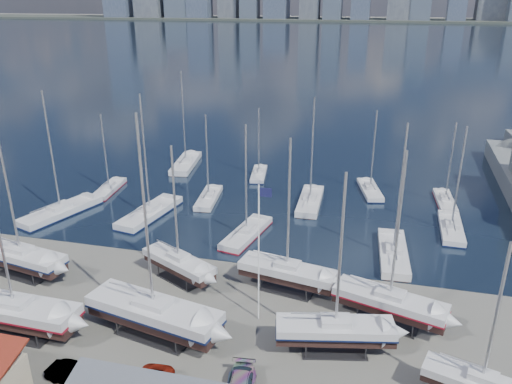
# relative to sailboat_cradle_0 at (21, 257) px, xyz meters

# --- Properties ---
(ground) EXTENTS (1400.00, 1400.00, 0.00)m
(ground) POSITION_rel_sailboat_cradle_0_xyz_m (22.31, -2.36, -2.09)
(ground) COLOR #605E59
(ground) RESTS_ON ground
(water) EXTENTS (1400.00, 600.00, 0.40)m
(water) POSITION_rel_sailboat_cradle_0_xyz_m (22.31, 307.64, -2.24)
(water) COLOR #192B3A
(water) RESTS_ON ground
(far_shore) EXTENTS (1400.00, 80.00, 2.20)m
(far_shore) POSITION_rel_sailboat_cradle_0_xyz_m (22.31, 567.64, -0.99)
(far_shore) COLOR #2D332D
(far_shore) RESTS_ON ground
(sailboat_cradle_0) EXTENTS (10.53, 4.62, 16.43)m
(sailboat_cradle_0) POSITION_rel_sailboat_cradle_0_xyz_m (0.00, 0.00, 0.00)
(sailboat_cradle_0) COLOR #2D2D33
(sailboat_cradle_0) RESTS_ON ground
(sailboat_cradle_1) EXTENTS (11.47, 3.47, 18.23)m
(sailboat_cradle_1) POSITION_rel_sailboat_cradle_0_xyz_m (5.89, -8.45, 0.09)
(sailboat_cradle_1) COLOR #2D2D33
(sailboat_cradle_1) RESTS_ON ground
(sailboat_cradle_2) EXTENTS (8.81, 6.12, 14.28)m
(sailboat_cradle_2) POSITION_rel_sailboat_cradle_0_xyz_m (16.11, 2.91, -0.10)
(sailboat_cradle_2) COLOR #2D2D33
(sailboat_cradle_2) RESTS_ON ground
(sailboat_cradle_3) EXTENTS (12.56, 5.81, 19.32)m
(sailboat_cradle_3) POSITION_rel_sailboat_cradle_0_xyz_m (17.45, -5.90, 0.15)
(sailboat_cradle_3) COLOR #2D2D33
(sailboat_cradle_3) RESTS_ON ground
(sailboat_cradle_4) EXTENTS (9.83, 4.40, 15.55)m
(sailboat_cradle_4) POSITION_rel_sailboat_cradle_0_xyz_m (27.11, 3.63, -0.04)
(sailboat_cradle_4) COLOR #2D2D33
(sailboat_cradle_4) RESTS_ON ground
(sailboat_cradle_5) EXTENTS (9.94, 4.59, 15.54)m
(sailboat_cradle_5) POSITION_rel_sailboat_cradle_0_xyz_m (32.51, -4.36, -0.05)
(sailboat_cradle_5) COLOR #2D2D33
(sailboat_cradle_5) RESTS_ON ground
(sailboat_cradle_6) EXTENTS (10.26, 5.56, 15.97)m
(sailboat_cradle_6) POSITION_rel_sailboat_cradle_0_xyz_m (36.77, 0.66, -0.02)
(sailboat_cradle_6) COLOR #2D2D33
(sailboat_cradle_6) RESTS_ON ground
(sailboat_moored_0) EXTENTS (6.77, 11.98, 17.27)m
(sailboat_moored_0) POSITION_rel_sailboat_cradle_0_xyz_m (-5.26, 14.35, -1.78)
(sailboat_moored_0) COLOR black
(sailboat_moored_0) RESTS_ON water
(sailboat_moored_1) EXTENTS (3.04, 8.33, 12.19)m
(sailboat_moored_1) POSITION_rel_sailboat_cradle_0_xyz_m (-3.42, 23.73, -1.78)
(sailboat_moored_1) COLOR black
(sailboat_moored_1) RESTS_ON water
(sailboat_moored_2) EXTENTS (4.55, 11.39, 16.73)m
(sailboat_moored_2) POSITION_rel_sailboat_cradle_0_xyz_m (3.45, 37.35, -1.77)
(sailboat_moored_2) COLOR black
(sailboat_moored_2) RESTS_ON water
(sailboat_moored_3) EXTENTS (5.11, 11.70, 16.93)m
(sailboat_moored_3) POSITION_rel_sailboat_cradle_0_xyz_m (6.38, 16.76, -1.78)
(sailboat_moored_3) COLOR black
(sailboat_moored_3) RESTS_ON water
(sailboat_moored_4) EXTENTS (3.35, 8.81, 12.98)m
(sailboat_moored_4) POSITION_rel_sailboat_cradle_0_xyz_m (12.16, 23.73, -1.77)
(sailboat_moored_4) COLOR black
(sailboat_moored_4) RESTS_ON water
(sailboat_moored_5) EXTENTS (3.25, 7.98, 11.59)m
(sailboat_moored_5) POSITION_rel_sailboat_cradle_0_xyz_m (16.69, 35.36, -1.78)
(sailboat_moored_5) COLOR black
(sailboat_moored_5) RESTS_ON water
(sailboat_moored_6) EXTENTS (4.53, 10.03, 14.49)m
(sailboat_moored_6) POSITION_rel_sailboat_cradle_0_xyz_m (20.26, 14.05, -1.79)
(sailboat_moored_6) COLOR black
(sailboat_moored_6) RESTS_ON water
(sailboat_moored_7) EXTENTS (3.16, 10.43, 15.64)m
(sailboat_moored_7) POSITION_rel_sailboat_cradle_0_xyz_m (26.31, 25.80, -1.77)
(sailboat_moored_7) COLOR black
(sailboat_moored_7) RESTS_ON water
(sailboat_moored_8) EXTENTS (4.31, 8.92, 12.86)m
(sailboat_moored_8) POSITION_rel_sailboat_cradle_0_xyz_m (34.28, 32.35, -1.78)
(sailboat_moored_8) COLOR black
(sailboat_moored_8) RESTS_ON water
(sailboat_moored_9) EXTENTS (3.48, 10.72, 15.98)m
(sailboat_moored_9) POSITION_rel_sailboat_cradle_0_xyz_m (37.38, 13.01, -1.77)
(sailboat_moored_9) COLOR black
(sailboat_moored_9) RESTS_ON water
(sailboat_moored_10) EXTENTS (2.85, 9.37, 13.91)m
(sailboat_moored_10) POSITION_rel_sailboat_cradle_0_xyz_m (44.39, 21.39, -1.79)
(sailboat_moored_10) COLOR black
(sailboat_moored_10) RESTS_ON water
(sailboat_moored_11) EXTENTS (2.68, 8.18, 12.07)m
(sailboat_moored_11) POSITION_rel_sailboat_cradle_0_xyz_m (44.59, 30.64, -1.78)
(sailboat_moored_11) COLOR black
(sailboat_moored_11) RESTS_ON water
(car_b) EXTENTS (4.29, 1.80, 1.38)m
(car_b) POSITION_rel_sailboat_cradle_0_xyz_m (13.80, -12.53, -1.40)
(car_b) COLOR gray
(car_b) RESTS_ON ground
(flagpole) EXTENTS (1.14, 0.12, 12.95)m
(flagpole) POSITION_rel_sailboat_cradle_0_xyz_m (25.59, -1.55, 5.43)
(flagpole) COLOR white
(flagpole) RESTS_ON ground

